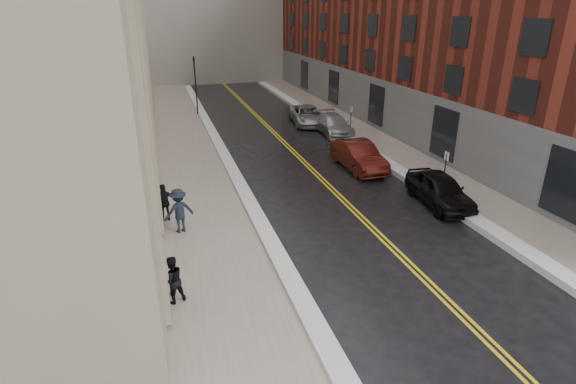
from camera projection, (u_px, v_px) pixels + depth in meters
ground at (374, 308)px, 14.55m from camera, size 160.00×160.00×0.00m
sidewalk_left at (190, 165)px, 27.55m from camera, size 4.00×64.00×0.15m
sidewalk_right at (388, 147)px, 31.07m from camera, size 3.00×64.00×0.15m
lane_stripe_a at (297, 157)px, 29.37m from camera, size 0.12×64.00×0.01m
lane_stripe_b at (300, 156)px, 29.43m from camera, size 0.12×64.00×0.01m
snow_ridge_left at (227, 161)px, 28.13m from camera, size 0.70×60.80×0.26m
snow_ridge_right at (364, 149)px, 30.56m from camera, size 0.85×60.80×0.30m
building_right at (451, 8)px, 36.11m from camera, size 14.00×50.00×18.00m
traffic_signal at (195, 81)px, 39.34m from camera, size 0.18×0.15×5.20m
parking_sign_near at (445, 168)px, 23.19m from camera, size 0.06×0.35×2.23m
parking_sign_far at (351, 118)px, 33.85m from camera, size 0.06×0.35×2.23m
car_black at (440, 189)px, 21.97m from camera, size 2.27×4.78×1.58m
car_maroon at (358, 156)px, 26.86m from camera, size 1.85×5.05×1.65m
car_silver_near at (333, 125)px, 34.45m from camera, size 2.24×5.13×1.47m
car_silver_far at (307, 115)px, 37.44m from camera, size 3.09×5.62×1.49m
pedestrian_a at (172, 280)px, 14.34m from camera, size 0.96×0.86×1.63m
pedestrian_b at (179, 211)px, 18.87m from camera, size 1.42×1.08×1.95m
pedestrian_c at (165, 203)px, 19.92m from camera, size 1.09×0.68×1.74m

